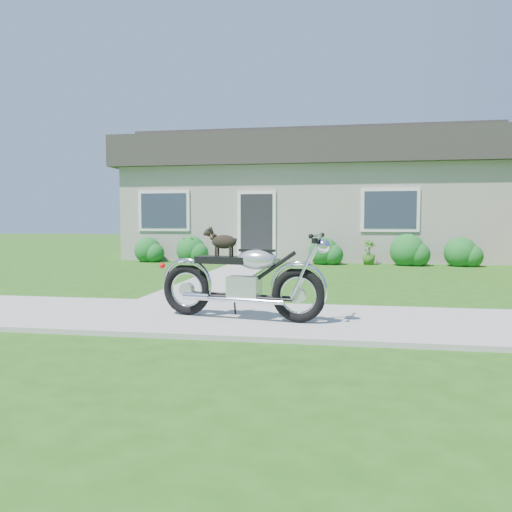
{
  "coord_description": "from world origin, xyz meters",
  "views": [
    {
      "loc": [
        1.09,
        -6.25,
        1.26
      ],
      "look_at": [
        -0.15,
        1.0,
        0.75
      ],
      "focal_mm": 35.0,
      "sensor_mm": 36.0,
      "label": 1
    }
  ],
  "objects_px": {
    "potted_plant_left": "(189,250)",
    "potted_plant_right": "(369,252)",
    "motorcycle_with_dog": "(244,279)",
    "house": "(311,197)"
  },
  "relations": [
    {
      "from": "house",
      "to": "potted_plant_right",
      "type": "xyz_separation_m",
      "value": [
        1.89,
        -3.44,
        -1.8
      ]
    },
    {
      "from": "house",
      "to": "potted_plant_left",
      "type": "distance_m",
      "value": 5.25
    },
    {
      "from": "potted_plant_left",
      "to": "potted_plant_right",
      "type": "height_order",
      "value": "potted_plant_left"
    },
    {
      "from": "potted_plant_left",
      "to": "motorcycle_with_dog",
      "type": "relative_size",
      "value": 0.34
    },
    {
      "from": "potted_plant_left",
      "to": "potted_plant_right",
      "type": "bearing_deg",
      "value": 0.0
    },
    {
      "from": "house",
      "to": "potted_plant_right",
      "type": "height_order",
      "value": "house"
    },
    {
      "from": "potted_plant_right",
      "to": "house",
      "type": "bearing_deg",
      "value": 118.69
    },
    {
      "from": "potted_plant_left",
      "to": "motorcycle_with_dog",
      "type": "bearing_deg",
      "value": -68.55
    },
    {
      "from": "potted_plant_left",
      "to": "potted_plant_right",
      "type": "relative_size",
      "value": 1.06
    },
    {
      "from": "potted_plant_right",
      "to": "motorcycle_with_dog",
      "type": "height_order",
      "value": "motorcycle_with_dog"
    }
  ]
}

